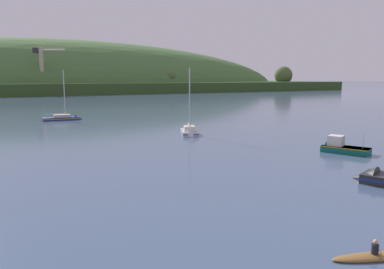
% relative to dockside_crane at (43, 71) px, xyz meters
% --- Properties ---
extents(far_shoreline_hill, '(411.92, 136.62, 62.53)m').
position_rel_dockside_crane_xyz_m(far_shoreline_hill, '(9.46, 42.63, -11.18)').
color(far_shoreline_hill, '#314A21').
rests_on(far_shoreline_hill, ground).
extents(dockside_crane, '(14.46, 10.51, 23.05)m').
position_rel_dockside_crane_xyz_m(dockside_crane, '(0.00, 0.00, 0.00)').
color(dockside_crane, '#4C4C51').
rests_on(dockside_crane, ground).
extents(sailboat_near_mooring, '(7.72, 2.40, 10.88)m').
position_rel_dockside_crane_xyz_m(sailboat_near_mooring, '(-4.66, -122.93, -11.36)').
color(sailboat_near_mooring, navy).
rests_on(sailboat_near_mooring, ground).
extents(sailboat_midwater_white, '(4.17, 6.58, 10.70)m').
position_rel_dockside_crane_xyz_m(sailboat_midwater_white, '(9.14, -151.15, -11.26)').
color(sailboat_midwater_white, '#ADB2BC').
rests_on(sailboat_midwater_white, ground).
extents(fishing_boat_moored, '(4.19, 5.65, 3.37)m').
position_rel_dockside_crane_xyz_m(fishing_boat_moored, '(18.81, -170.09, -11.04)').
color(fishing_boat_moored, '#0F564C').
rests_on(fishing_boat_moored, ground).
extents(canoe_with_paddler, '(4.25, 2.01, 1.02)m').
position_rel_dockside_crane_xyz_m(canoe_with_paddler, '(0.87, -189.04, -11.34)').
color(canoe_with_paddler, brown).
rests_on(canoe_with_paddler, ground).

